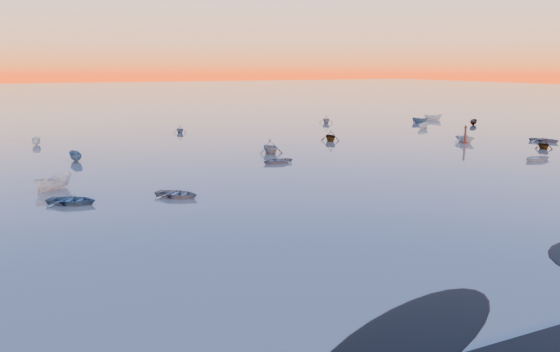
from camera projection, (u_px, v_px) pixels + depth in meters
ground at (137, 122)px, 116.79m from camera, size 600.00×600.00×0.00m
mud_lobes at (532, 306)px, 27.45m from camera, size 140.00×6.00×0.07m
moored_fleet at (204, 154)px, 75.22m from camera, size 124.00×58.00×1.20m
boat_near_left at (177, 197)px, 50.27m from camera, size 4.16×4.15×1.04m
boat_near_center at (54, 190)px, 53.35m from camera, size 3.53×4.38×1.41m
boat_near_right at (464, 142)px, 86.48m from camera, size 4.12×2.23×1.38m
channel_marker at (465, 136)px, 85.10m from camera, size 0.85×0.85×3.01m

